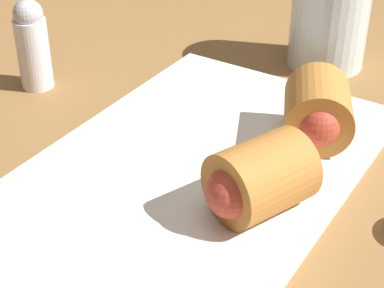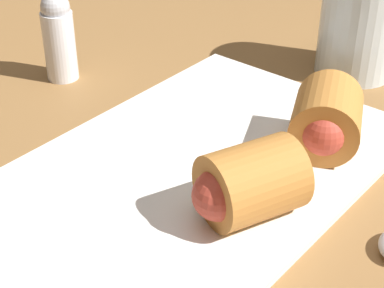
% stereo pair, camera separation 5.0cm
% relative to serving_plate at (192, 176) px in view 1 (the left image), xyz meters
% --- Properties ---
extents(table_surface, '(1.80, 1.40, 0.02)m').
position_rel_serving_plate_xyz_m(table_surface, '(-0.02, 0.02, -0.02)').
color(table_surface, olive).
rests_on(table_surface, ground).
extents(serving_plate, '(0.34, 0.22, 0.01)m').
position_rel_serving_plate_xyz_m(serving_plate, '(0.00, 0.00, 0.00)').
color(serving_plate, white).
rests_on(serving_plate, table_surface).
extents(roll_front_left, '(0.08, 0.07, 0.05)m').
position_rel_serving_plate_xyz_m(roll_front_left, '(-0.02, -0.06, 0.03)').
color(roll_front_left, '#B77533').
rests_on(roll_front_left, serving_plate).
extents(roll_front_right, '(0.08, 0.07, 0.05)m').
position_rel_serving_plate_xyz_m(roll_front_right, '(0.08, -0.06, 0.03)').
color(roll_front_right, '#B77533').
rests_on(roll_front_right, serving_plate).
extents(drinking_glass, '(0.08, 0.08, 0.11)m').
position_rel_serving_plate_xyz_m(drinking_glass, '(0.25, -0.00, 0.05)').
color(drinking_glass, silver).
rests_on(drinking_glass, table_surface).
extents(salt_shaker, '(0.03, 0.03, 0.09)m').
position_rel_serving_plate_xyz_m(salt_shaker, '(0.06, 0.21, 0.04)').
color(salt_shaker, silver).
rests_on(salt_shaker, table_surface).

